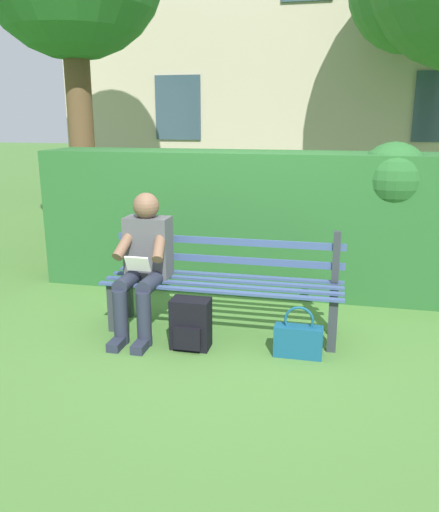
{
  "coord_description": "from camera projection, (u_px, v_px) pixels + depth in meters",
  "views": [
    {
      "loc": [
        -0.89,
        4.05,
        1.79
      ],
      "look_at": [
        0.0,
        0.1,
        0.7
      ],
      "focal_mm": 36.49,
      "sensor_mm": 36.0,
      "label": 1
    }
  ],
  "objects": [
    {
      "name": "ground",
      "position": [
        222.0,
        332.0,
        4.47
      ],
      "size": [
        60.0,
        60.0,
        0.0
      ],
      "primitive_type": "plane",
      "color": "#477533"
    },
    {
      "name": "park_bench",
      "position": [
        224.0,
        281.0,
        4.42
      ],
      "size": [
        2.0,
        0.5,
        0.88
      ],
      "color": "#2D3338",
      "rests_on": "ground"
    },
    {
      "name": "person_seated",
      "position": [
        144.0,
        260.0,
        4.35
      ],
      "size": [
        0.44,
        0.73,
        1.18
      ],
      "color": "#4C4C51",
      "rests_on": "ground"
    },
    {
      "name": "hedge_backdrop",
      "position": [
        258.0,
        217.0,
        5.47
      ],
      "size": [
        4.49,
        0.82,
        1.57
      ],
      "color": "#265B28",
      "rests_on": "ground"
    },
    {
      "name": "building_facade",
      "position": [
        311.0,
        29.0,
        10.47
      ],
      "size": [
        9.52,
        2.87,
        7.0
      ],
      "color": "#BCAD93",
      "rests_on": "ground"
    },
    {
      "name": "backpack",
      "position": [
        191.0,
        324.0,
        4.12
      ],
      "size": [
        0.31,
        0.26,
        0.41
      ],
      "color": "black",
      "rests_on": "ground"
    },
    {
      "name": "handbag",
      "position": [
        298.0,
        340.0,
        3.99
      ],
      "size": [
        0.37,
        0.13,
        0.41
      ],
      "color": "navy",
      "rests_on": "ground"
    }
  ]
}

